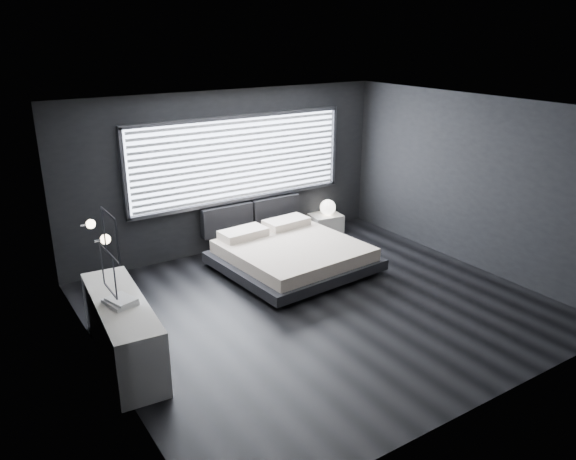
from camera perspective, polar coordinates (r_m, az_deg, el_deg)
room at (r=7.60m, az=3.49°, el=1.72°), size 6.04×6.00×2.80m
window at (r=9.85m, az=-4.91°, el=7.17°), size 4.14×0.09×1.52m
headboard at (r=10.16m, az=-3.68°, el=1.52°), size 1.96×0.16×0.52m
sconce_near at (r=6.39m, az=-18.08°, el=-0.91°), size 0.18×0.11×0.11m
sconce_far at (r=6.94m, az=-19.43°, el=0.57°), size 0.18×0.11×0.11m
wall_art_upper at (r=5.74m, az=-17.59°, el=-0.53°), size 0.01×0.48×0.48m
wall_art_lower at (r=6.13m, az=-17.80°, el=-3.97°), size 0.01×0.48×0.48m
bed at (r=9.21m, az=0.39°, el=-2.43°), size 2.38×2.29×0.58m
nightstand at (r=10.99m, az=3.83°, el=0.74°), size 0.65×0.56×0.34m
orb_lamp at (r=10.88m, az=4.06°, el=2.31°), size 0.30×0.30×0.30m
dresser at (r=6.99m, az=-16.41°, el=-9.77°), size 0.72×2.02×0.79m
book_stack at (r=6.71m, az=-16.65°, el=-6.94°), size 0.36×0.43×0.08m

